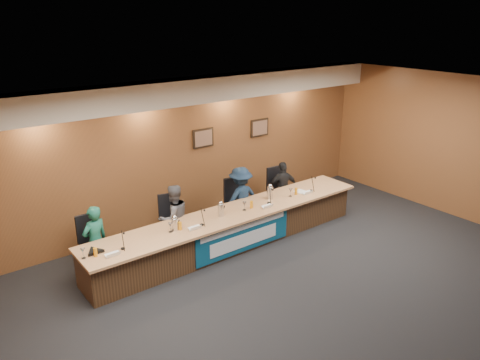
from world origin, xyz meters
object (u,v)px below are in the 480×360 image
Objects in this scene: panelist_b at (174,218)px; carafe_mid at (221,210)px; banner at (244,236)px; carafe_left at (175,224)px; office_chair_b at (172,225)px; office_chair_a at (95,248)px; office_chair_c at (238,206)px; panelist_a at (96,241)px; panelist_c at (241,198)px; office_chair_d at (280,193)px; dais_body at (231,230)px; panelist_d at (283,188)px; speakerphone at (95,251)px; carafe_right at (270,193)px.

carafe_mid is at bearing 137.64° from panelist_b.
banner is 9.91× the size of carafe_left.
office_chair_b is 0.87m from carafe_left.
office_chair_c is (3.21, 0.00, 0.00)m from office_chair_a.
office_chair_c is (3.21, 0.10, -0.18)m from panelist_a.
panelist_c is 1.24m from office_chair_d.
carafe_left is (-1.29, -0.05, 0.51)m from dais_body.
banner is 2.14m from panelist_d.
panelist_b is 4.23× the size of speakerphone.
banner is 1.63× the size of panelist_b.
carafe_left is 0.69× the size of speakerphone.
panelist_a is at bearing -175.07° from office_chair_c.
panelist_a is at bearing 68.61° from speakerphone.
office_chair_b is 1.93m from speakerphone.
speakerphone is at bearing 171.25° from banner.
panelist_a is at bearing 167.49° from dais_body.
carafe_right reaches higher than office_chair_b.
carafe_left is (-1.96, -0.71, 0.38)m from office_chair_c.
carafe_left reaches higher than banner.
dais_body is at bearing 148.73° from panelist_b.
banner is at bearing -155.84° from carafe_right.
carafe_mid is (-0.28, -0.04, 0.52)m from dais_body.
panelist_c is at bearing -2.19° from office_chair_a.
dais_body is 4.74× the size of panelist_d.
banner reaches higher than office_chair_c.
dais_body is 2.73× the size of banner.
panelist_c reaches higher than office_chair_d.
panelist_c is 3.47m from speakerphone.
office_chair_c is (0.00, 0.10, -0.21)m from panelist_c.
banner is 1.41m from panelist_b.
panelist_b reaches higher than dais_body.
office_chair_b and office_chair_c have the same top height.
panelist_c reaches higher than office_chair_a.
carafe_mid is (0.69, -0.61, 0.20)m from panelist_b.
speakerphone is at bearing 22.93° from panelist_d.
panelist_c is at bearing 32.64° from carafe_mid.
dais_body is at bearing 90.00° from banner.
carafe_mid is (0.69, -0.71, 0.39)m from office_chair_b.
office_chair_c is at bearing 122.40° from carafe_right.
office_chair_c is 1.86× the size of carafe_right.
office_chair_d is 1.50× the size of speakerphone.
office_chair_b is (1.57, 0.10, -0.18)m from panelist_a.
panelist_a is 1.40m from carafe_left.
carafe_mid is at bearing 32.99° from panelist_c.
panelist_c is 0.66m from carafe_right.
speakerphone is (-3.42, -0.55, 0.08)m from panelist_c.
carafe_left is at bearing -163.18° from office_chair_d.
dais_body is 12.50× the size of office_chair_b.
panelist_d is 5.13× the size of carafe_mid.
carafe_right is (1.05, 0.47, 0.50)m from banner.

